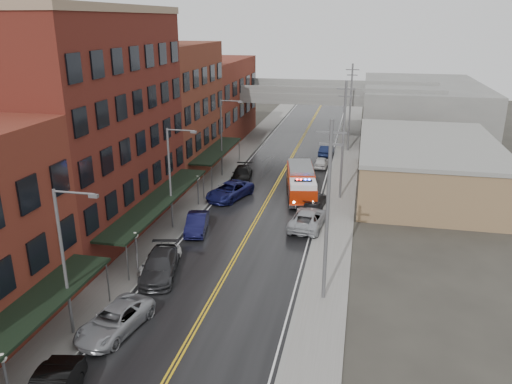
{
  "coord_description": "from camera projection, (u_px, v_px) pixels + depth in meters",
  "views": [
    {
      "loc": [
        8.92,
        -14.12,
        17.48
      ],
      "look_at": [
        0.12,
        26.79,
        3.0
      ],
      "focal_mm": 35.0,
      "sensor_mm": 36.0,
      "label": 1
    }
  ],
  "objects": [
    {
      "name": "awning_0",
      "position": [
        10.0,
        328.0,
        24.74
      ],
      "size": [
        2.6,
        16.0,
        3.09
      ],
      "color": "black",
      "rests_on": "ground"
    },
    {
      "name": "parked_car_right_1",
      "position": [
        316.0,
        200.0,
        49.1
      ],
      "size": [
        2.44,
        4.76,
        1.32
      ],
      "primitive_type": "imported",
      "rotation": [
        0.0,
        0.0,
        3.01
      ],
      "color": "#252528",
      "rests_on": "ground"
    },
    {
      "name": "parked_car_left_6",
      "position": [
        230.0,
        191.0,
        51.26
      ],
      "size": [
        4.54,
        6.58,
        1.67
      ],
      "primitive_type": "imported",
      "rotation": [
        0.0,
        0.0,
        -0.32
      ],
      "color": "#14184E",
      "rests_on": "ground"
    },
    {
      "name": "utility_pole_0",
      "position": [
        328.0,
        210.0,
        30.9
      ],
      "size": [
        1.8,
        0.24,
        12.0
      ],
      "color": "#59595B",
      "rests_on": "ground"
    },
    {
      "name": "utility_pole_1",
      "position": [
        343.0,
        139.0,
        49.38
      ],
      "size": [
        1.8,
        0.24,
        12.0
      ],
      "color": "#59595B",
      "rests_on": "ground"
    },
    {
      "name": "street_lamp_0",
      "position": [
        67.0,
        255.0,
        27.53
      ],
      "size": [
        2.64,
        0.22,
        9.0
      ],
      "color": "#59595B",
      "rests_on": "ground"
    },
    {
      "name": "parked_car_right_3",
      "position": [
        326.0,
        150.0,
        67.65
      ],
      "size": [
        1.93,
        4.42,
        1.41
      ],
      "primitive_type": "imported",
      "rotation": [
        0.0,
        0.0,
        3.04
      ],
      "color": "#0E1633",
      "rests_on": "ground"
    },
    {
      "name": "parked_car_right_0",
      "position": [
        308.0,
        219.0,
        44.09
      ],
      "size": [
        3.32,
        6.2,
        1.66
      ],
      "primitive_type": "imported",
      "rotation": [
        0.0,
        0.0,
        3.04
      ],
      "color": "#9C9FA4",
      "rests_on": "ground"
    },
    {
      "name": "sidewalk_right",
      "position": [
        338.0,
        216.0,
        46.78
      ],
      "size": [
        3.0,
        160.0,
        0.15
      ],
      "primitive_type": "cube",
      "color": "slate",
      "rests_on": "ground"
    },
    {
      "name": "street_lamp_1",
      "position": [
        172.0,
        173.0,
        42.31
      ],
      "size": [
        2.64,
        0.22,
        9.0
      ],
      "color": "#59595B",
      "rests_on": "ground"
    },
    {
      "name": "globe_lamp_1",
      "position": [
        136.0,
        243.0,
        35.83
      ],
      "size": [
        0.44,
        0.44,
        3.12
      ],
      "color": "#59595B",
      "rests_on": "ground"
    },
    {
      "name": "globe_lamp_2",
      "position": [
        198.0,
        184.0,
        48.77
      ],
      "size": [
        0.44,
        0.44,
        3.12
      ],
      "color": "#59595B",
      "rests_on": "ground"
    },
    {
      "name": "awning_2",
      "position": [
        217.0,
        150.0,
        58.47
      ],
      "size": [
        2.6,
        13.0,
        3.09
      ],
      "color": "black",
      "rests_on": "ground"
    },
    {
      "name": "fire_truck",
      "position": [
        301.0,
        182.0,
        51.27
      ],
      "size": [
        4.6,
        8.82,
        3.09
      ],
      "rotation": [
        0.0,
        0.0,
        0.19
      ],
      "color": "#A12207",
      "rests_on": "ground"
    },
    {
      "name": "utility_pole_2",
      "position": [
        350.0,
        106.0,
        67.86
      ],
      "size": [
        1.8,
        0.24,
        12.0
      ],
      "color": "#59595B",
      "rests_on": "ground"
    },
    {
      "name": "parked_car_left_7",
      "position": [
        242.0,
        174.0,
        57.35
      ],
      "size": [
        2.65,
        5.3,
        1.48
      ],
      "primitive_type": "imported",
      "rotation": [
        0.0,
        0.0,
        0.12
      ],
      "color": "black",
      "rests_on": "ground"
    },
    {
      "name": "brick_building_b",
      "position": [
        89.0,
        127.0,
        41.48
      ],
      "size": [
        9.0,
        20.0,
        18.0
      ],
      "primitive_type": "cube",
      "color": "#5B2218",
      "rests_on": "ground"
    },
    {
      "name": "sidewalk_left",
      "position": [
        190.0,
        204.0,
        49.68
      ],
      "size": [
        3.0,
        160.0,
        0.15
      ],
      "primitive_type": "cube",
      "color": "slate",
      "rests_on": "ground"
    },
    {
      "name": "parked_car_left_4",
      "position": [
        160.0,
        259.0,
        36.81
      ],
      "size": [
        2.24,
        4.5,
        1.47
      ],
      "primitive_type": "imported",
      "rotation": [
        0.0,
        0.0,
        -0.12
      ],
      "color": "white",
      "rests_on": "ground"
    },
    {
      "name": "street_lamp_2",
      "position": [
        223.0,
        133.0,
        57.1
      ],
      "size": [
        2.64,
        0.22,
        9.0
      ],
      "color": "#59595B",
      "rests_on": "ground"
    },
    {
      "name": "globe_lamp_0",
      "position": [
        4.0,
        369.0,
        22.9
      ],
      "size": [
        0.44,
        0.44,
        3.12
      ],
      "color": "#59595B",
      "rests_on": "ground"
    },
    {
      "name": "parked_car_left_5",
      "position": [
        197.0,
        223.0,
        43.22
      ],
      "size": [
        2.51,
        4.95,
        1.56
      ],
      "primitive_type": "imported",
      "rotation": [
        0.0,
        0.0,
        0.19
      ],
      "color": "black",
      "rests_on": "ground"
    },
    {
      "name": "curb_right",
      "position": [
        320.0,
        214.0,
        47.11
      ],
      "size": [
        0.3,
        160.0,
        0.15
      ],
      "primitive_type": "cube",
      "color": "gray",
      "rests_on": "ground"
    },
    {
      "name": "parked_car_left_2",
      "position": [
        115.0,
        320.0,
        29.33
      ],
      "size": [
        3.42,
        5.78,
        1.51
      ],
      "primitive_type": "imported",
      "rotation": [
        0.0,
        0.0,
        -0.18
      ],
      "color": "gray",
      "rests_on": "ground"
    },
    {
      "name": "tan_building",
      "position": [
        426.0,
        167.0,
        53.5
      ],
      "size": [
        14.0,
        22.0,
        5.0
      ],
      "primitive_type": "cube",
      "color": "#8D704C",
      "rests_on": "ground"
    },
    {
      "name": "road",
      "position": [
        262.0,
        210.0,
        48.25
      ],
      "size": [
        11.0,
        160.0,
        0.02
      ],
      "primitive_type": "cube",
      "color": "black",
      "rests_on": "ground"
    },
    {
      "name": "right_far_block",
      "position": [
        421.0,
        108.0,
        80.33
      ],
      "size": [
        18.0,
        30.0,
        8.0
      ],
      "primitive_type": "cube",
      "color": "slate",
      "rests_on": "ground"
    },
    {
      "name": "parked_car_right_2",
      "position": [
        321.0,
        162.0,
        62.15
      ],
      "size": [
        1.75,
        3.99,
        1.34
      ],
      "primitive_type": "imported",
      "rotation": [
        0.0,
        0.0,
        3.1
      ],
      "color": "silver",
      "rests_on": "ground"
    },
    {
      "name": "curb_left",
      "position": [
        206.0,
        206.0,
        49.35
      ],
      "size": [
        0.3,
        160.0,
        0.15
      ],
      "primitive_type": "cube",
      "color": "gray",
      "rests_on": "ground"
    },
    {
      "name": "brick_building_c",
      "position": [
        168.0,
        110.0,
        58.14
      ],
      "size": [
        9.0,
        15.0,
        15.0
      ],
      "primitive_type": "cube",
      "color": "maroon",
      "rests_on": "ground"
    },
    {
      "name": "overpass",
      "position": [
        304.0,
        100.0,
        75.86
      ],
      "size": [
        40.0,
        10.0,
        7.5
      ],
      "color": "slate",
      "rests_on": "ground"
    },
    {
      "name": "parked_car_left_3",
      "position": [
        160.0,
        266.0,
        35.67
      ],
      "size": [
        3.55,
        6.11,
        1.66
      ],
      "primitive_type": "imported",
      "rotation": [
        0.0,
        0.0,
        0.22
      ],
      "color": "#28292B",
      "rests_on": "ground"
    },
    {
      "name": "awning_1",
      "position": [
        159.0,
        200.0,
        42.3
      ],
      "size": [
        2.6,
        18.0,
        3.09
      ],
      "color": "black",
      "rests_on": "ground"
    },
    {
      "name": "brick_building_far",
      "position": [
        212.0,
        101.0,
        74.8
      ],
      "size": [
        9.0,
        20.0,
        12.0
      ],
      "primitive_type": "cube",
      "color": "maroon",
      "rests_on": "ground"
    }
  ]
}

